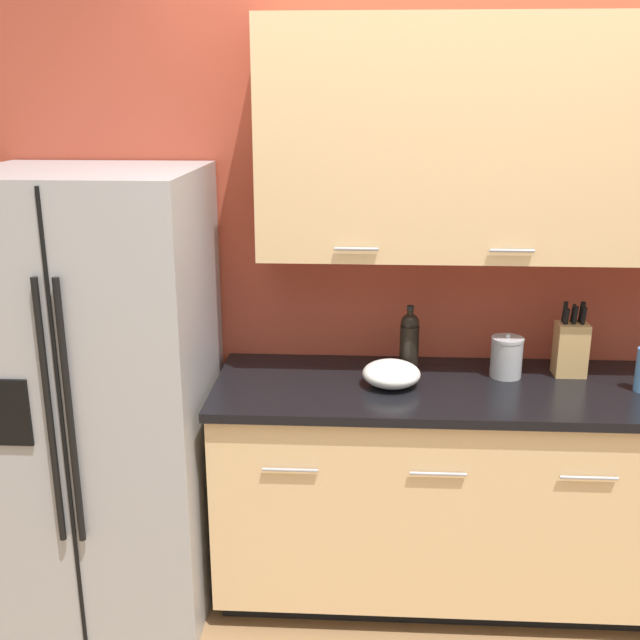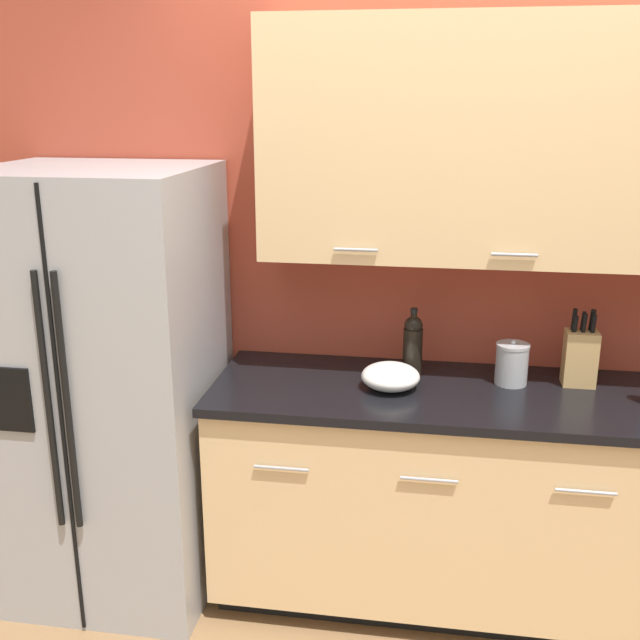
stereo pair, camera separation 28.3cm
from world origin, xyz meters
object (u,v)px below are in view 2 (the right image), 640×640
wine_bottle (413,344)px  mixing_bowl (391,376)px  steel_canister (512,364)px  refrigerator (108,386)px  knife_block (580,356)px

wine_bottle → mixing_bowl: size_ratio=1.24×
steel_canister → wine_bottle: bearing=175.1°
steel_canister → refrigerator: bearing=-174.3°
wine_bottle → knife_block: bearing=-0.1°
refrigerator → steel_canister: 1.59m
steel_canister → mixing_bowl: bearing=-164.8°
refrigerator → mixing_bowl: 1.13m
knife_block → steel_canister: size_ratio=1.69×
mixing_bowl → refrigerator: bearing=-178.2°
refrigerator → wine_bottle: bearing=9.0°
wine_bottle → refrigerator: bearing=-171.0°
mixing_bowl → knife_block: bearing=12.3°
knife_block → wine_bottle: size_ratio=1.09×
knife_block → mixing_bowl: 0.73m
refrigerator → wine_bottle: size_ratio=6.29×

